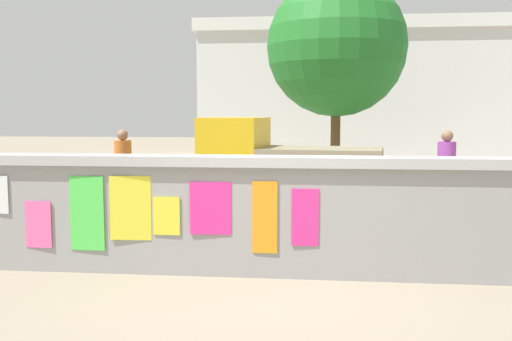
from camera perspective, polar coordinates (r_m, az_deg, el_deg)
name	(u,v)px	position (r m, az deg, el deg)	size (l,w,h in m)	color
ground	(296,188)	(14.82, 4.00, -1.77)	(60.00, 60.00, 0.00)	gray
poster_wall	(271,214)	(6.81, 1.46, -4.40)	(7.61, 0.42, 1.44)	#949494
auto_rickshaw_truck	(281,164)	(11.61, 2.56, 0.61)	(3.77, 1.97, 1.85)	black
motorcycle	(132,201)	(9.84, -12.26, -3.02)	(1.90, 0.56, 0.87)	black
bicycle_near	(428,218)	(8.99, 16.78, -4.60)	(1.70, 0.44, 0.95)	black
bicycle_far	(232,227)	(7.96, -2.44, -5.69)	(1.70, 0.44, 0.95)	black
person_walking	(123,161)	(11.65, -13.14, 0.91)	(0.37, 0.37, 1.62)	#D83F72
person_bystander	(446,163)	(11.46, 18.48, 0.68)	(0.48, 0.48, 1.62)	purple
tree_roadside	(337,47)	(17.19, 8.06, 12.14)	(4.09, 4.09, 5.92)	brown
building_background	(360,92)	(25.26, 10.39, 7.77)	(13.64, 5.19, 5.69)	silver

